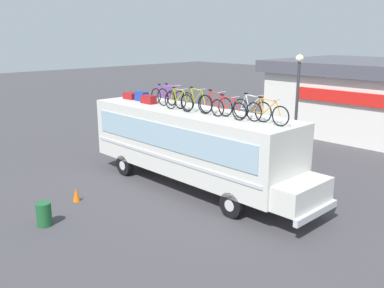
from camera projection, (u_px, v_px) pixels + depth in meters
ground_plane at (189, 185)px, 17.85m from camera, size 120.00×120.00×0.00m
bus at (192, 142)px, 17.26m from camera, size 10.90×2.63×3.24m
luggage_bag_1 at (131, 96)px, 19.86m from camera, size 0.72×0.49×0.30m
luggage_bag_2 at (142, 96)px, 19.24m from camera, size 0.62×0.33×0.42m
luggage_bag_3 at (148, 99)px, 18.54m from camera, size 0.72×0.36×0.36m
rooftop_bicycle_1 at (164, 96)px, 18.35m from camera, size 1.69×0.44×0.86m
rooftop_bicycle_2 at (171, 98)px, 17.54m from camera, size 1.82×0.44×0.98m
rooftop_bicycle_3 at (178, 101)px, 16.78m from camera, size 1.67×0.44×0.93m
rooftop_bicycle_4 at (196, 102)px, 16.38m from camera, size 1.70×0.44×0.98m
rooftop_bicycle_5 at (215, 105)px, 15.90m from camera, size 1.70×0.44×0.94m
rooftop_bicycle_6 at (228, 109)px, 15.20m from camera, size 1.69×0.44×0.86m
rooftop_bicycle_7 at (252, 109)px, 14.86m from camera, size 1.71×0.44×0.95m
rooftop_bicycle_8 at (267, 113)px, 14.27m from camera, size 1.78×0.44×0.91m
trash_bin at (44, 214)px, 14.01m from camera, size 0.50×0.50×0.80m
traffic_cone at (76, 194)px, 16.09m from camera, size 0.29×0.29×0.55m
street_lamp at (297, 94)px, 19.98m from camera, size 0.38×0.38×5.29m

